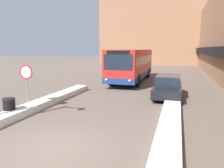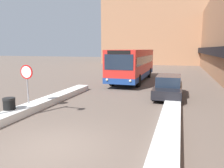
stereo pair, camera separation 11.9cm
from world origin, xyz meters
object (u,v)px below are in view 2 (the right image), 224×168
Objects in this scene: city_bus at (133,64)px; parked_car_front at (168,86)px; stop_sign at (27,77)px; trash_bin at (9,107)px.

city_bus is 7.76m from parked_car_front.
trash_bin is at bearing -91.44° from stop_sign.
city_bus is at bearing 76.76° from trash_bin.
city_bus is at bearing 120.65° from parked_car_front.
city_bus is 11.54× the size of trash_bin.
stop_sign is at bearing -141.46° from parked_car_front.
parked_car_front is at bearing 44.49° from trash_bin.
city_bus reaches higher than trash_bin.
parked_car_front reaches higher than trash_bin.
stop_sign is 2.59× the size of trash_bin.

